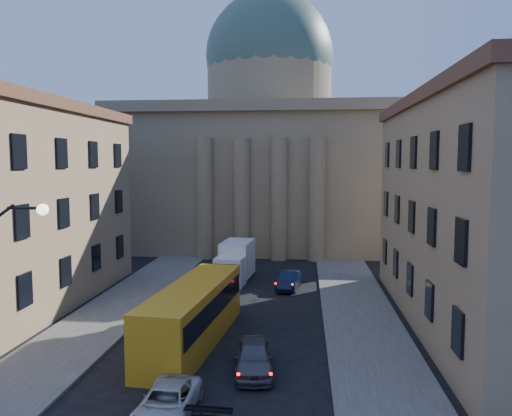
{
  "coord_description": "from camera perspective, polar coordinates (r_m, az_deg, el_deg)",
  "views": [
    {
      "loc": [
        4.7,
        -9.96,
        10.37
      ],
      "look_at": [
        1.74,
        20.37,
        7.6
      ],
      "focal_mm": 35.0,
      "sensor_mm": 36.0,
      "label": 1
    }
  ],
  "objects": [
    {
      "name": "building_right",
      "position": [
        34.37,
        26.52,
        -0.27
      ],
      "size": [
        11.6,
        26.6,
        14.7
      ],
      "color": "#A2815F",
      "rests_on": "ground"
    },
    {
      "name": "street_lamp",
      "position": [
        22.01,
        -26.98,
        -8.73
      ],
      "size": [
        2.62,
        0.44,
        8.83
      ],
      "color": "black",
      "rests_on": "ground"
    },
    {
      "name": "church",
      "position": [
        65.61,
        1.47,
        6.52
      ],
      "size": [
        68.02,
        28.76,
        36.6
      ],
      "color": "#7B694B",
      "rests_on": "ground"
    },
    {
      "name": "sidewalk_left",
      "position": [
        32.59,
        -19.2,
        -13.51
      ],
      "size": [
        5.0,
        60.0,
        0.15
      ],
      "primitive_type": "cube",
      "color": "#4E4C48",
      "rests_on": "ground"
    },
    {
      "name": "sidewalk_right",
      "position": [
        30.04,
        12.94,
        -14.98
      ],
      "size": [
        5.0,
        60.0,
        0.15
      ],
      "primitive_type": "cube",
      "color": "#4E4C48",
      "rests_on": "ground"
    },
    {
      "name": "car_right_distant",
      "position": [
        41.54,
        3.8,
        -8.24
      ],
      "size": [
        2.08,
        4.55,
        1.45
      ],
      "primitive_type": "imported",
      "rotation": [
        0.0,
        0.0,
        -0.13
      ],
      "color": "black",
      "rests_on": "ground"
    },
    {
      "name": "car_left_mid",
      "position": [
        22.09,
        -10.13,
        -21.04
      ],
      "size": [
        2.21,
        4.61,
        1.27
      ],
      "primitive_type": "imported",
      "rotation": [
        0.0,
        0.0,
        -0.02
      ],
      "color": "silver",
      "rests_on": "ground"
    },
    {
      "name": "box_truck",
      "position": [
        44.2,
        -2.39,
        -6.25
      ],
      "size": [
        2.95,
        6.33,
        3.37
      ],
      "rotation": [
        0.0,
        0.0,
        -0.09
      ],
      "color": "silver",
      "rests_on": "ground"
    },
    {
      "name": "car_right_far",
      "position": [
        25.75,
        -0.27,
        -16.67
      ],
      "size": [
        2.36,
        4.76,
        1.56
      ],
      "primitive_type": "imported",
      "rotation": [
        0.0,
        0.0,
        0.12
      ],
      "color": "#4E4E53",
      "rests_on": "ground"
    },
    {
      "name": "city_bus",
      "position": [
        29.43,
        -7.17,
        -11.73
      ],
      "size": [
        3.84,
        12.23,
        3.39
      ],
      "rotation": [
        0.0,
        0.0,
        -0.09
      ],
      "color": "orange",
      "rests_on": "ground"
    }
  ]
}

